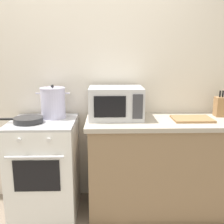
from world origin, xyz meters
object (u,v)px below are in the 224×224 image
at_px(stove, 45,167).
at_px(knife_block, 222,106).
at_px(stock_pot, 53,103).
at_px(frying_pan, 28,120).
at_px(cutting_board, 192,119).
at_px(microwave, 116,103).

relative_size(stove, knife_block, 3.24).
distance_m(stock_pot, frying_pan, 0.30).
height_order(frying_pan, cutting_board, frying_pan).
bearing_deg(microwave, stock_pot, 175.33).
bearing_deg(microwave, cutting_board, -6.28).
relative_size(frying_pan, knife_block, 1.62).
height_order(stove, microwave, microwave).
relative_size(stove, frying_pan, 2.00).
height_order(stove, frying_pan, frying_pan).
bearing_deg(stock_pot, stove, -122.51).
bearing_deg(cutting_board, stove, -179.95).
distance_m(stove, cutting_board, 1.47).
distance_m(frying_pan, cutting_board, 1.50).
height_order(stock_pot, microwave, stock_pot).
relative_size(frying_pan, cutting_board, 1.28).
xyz_separation_m(stock_pot, cutting_board, (1.31, -0.13, -0.14)).
bearing_deg(stock_pot, cutting_board, -5.55).
bearing_deg(knife_block, stove, -175.32).
bearing_deg(stove, stock_pot, 57.49).
bearing_deg(knife_block, microwave, -176.60).
bearing_deg(frying_pan, microwave, 10.04).
height_order(stock_pot, knife_block, stock_pot).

